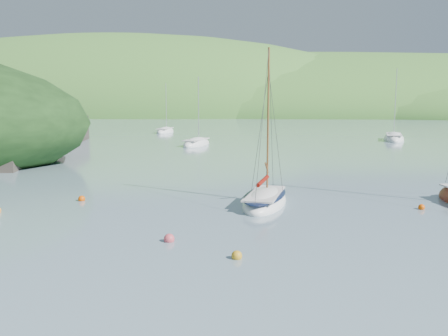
# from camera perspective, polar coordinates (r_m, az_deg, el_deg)

# --- Properties ---
(ground) EXTENTS (700.00, 700.00, 0.00)m
(ground) POSITION_cam_1_polar(r_m,az_deg,el_deg) (23.04, 2.05, -8.62)
(ground) COLOR slate
(ground) RESTS_ON ground
(shoreline_hills) EXTENTS (690.00, 135.00, 56.00)m
(shoreline_hills) POSITION_cam_1_polar(r_m,az_deg,el_deg) (194.84, 2.55, 6.43)
(shoreline_hills) COLOR #326E2A
(shoreline_hills) RESTS_ON ground
(daysailer_white) EXTENTS (3.45, 6.99, 10.28)m
(daysailer_white) POSITION_cam_1_polar(r_m,az_deg,el_deg) (30.98, 4.69, -3.75)
(daysailer_white) COLOR white
(daysailer_white) RESTS_ON ground
(distant_sloop_a) EXTENTS (3.97, 7.30, 9.89)m
(distant_sloop_a) POSITION_cam_1_polar(r_m,az_deg,el_deg) (66.62, -3.16, 2.74)
(distant_sloop_a) COLOR white
(distant_sloop_a) RESTS_ON ground
(distant_sloop_b) EXTENTS (4.31, 8.42, 11.46)m
(distant_sloop_b) POSITION_cam_1_polar(r_m,az_deg,el_deg) (77.98, 18.83, 3.15)
(distant_sloop_b) COLOR white
(distant_sloop_b) RESTS_ON ground
(distant_sloop_c) EXTENTS (2.89, 6.80, 9.46)m
(distant_sloop_c) POSITION_cam_1_polar(r_m,az_deg,el_deg) (89.43, -6.73, 4.14)
(distant_sloop_c) COLOR white
(distant_sloop_c) RESTS_ON ground
(mooring_buoys) EXTENTS (21.37, 10.76, 0.50)m
(mooring_buoys) POSITION_cam_1_polar(r_m,az_deg,el_deg) (25.72, -2.21, -6.52)
(mooring_buoys) COLOR #C38C19
(mooring_buoys) RESTS_ON ground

